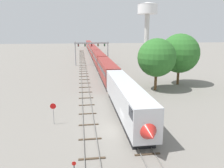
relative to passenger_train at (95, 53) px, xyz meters
name	(u,v)px	position (x,y,z in m)	size (l,w,h in m)	color
ground_plane	(118,130)	(-2.00, -73.87, -2.61)	(400.00, 400.00, 0.00)	gray
track_main	(97,63)	(0.00, -13.87, -2.55)	(2.60, 200.00, 0.16)	slate
track_near	(84,72)	(-5.50, -33.87, -2.55)	(2.60, 160.00, 0.16)	slate
passenger_train	(95,53)	(0.00, 0.00, 0.00)	(3.04, 159.95, 4.80)	silver
signal_gantry	(92,48)	(-2.25, -19.57, 3.57)	(12.10, 0.49, 8.43)	#999BA0
water_tower	(147,12)	(30.87, 24.35, 19.34)	(11.02, 11.02, 27.27)	beige
stop_sign	(53,111)	(-10.00, -70.93, -0.74)	(0.76, 0.08, 2.88)	gray
trackside_tree_left	(180,53)	(15.67, -51.84, 4.48)	(8.70, 8.70, 11.45)	brown
trackside_tree_mid	(157,58)	(8.91, -56.02, 4.12)	(7.74, 7.74, 10.61)	brown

